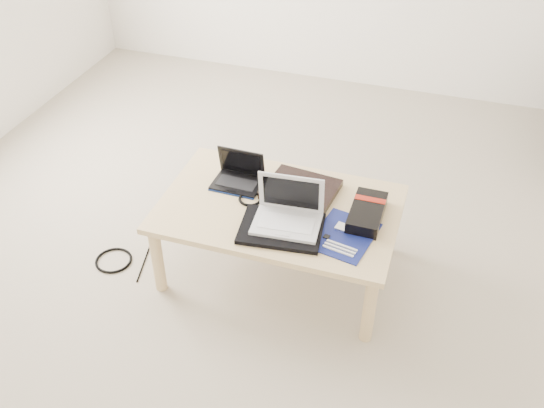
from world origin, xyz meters
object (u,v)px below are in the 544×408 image
(coffee_table, at_px, (279,214))
(netbook, at_px, (238,177))
(white_laptop, at_px, (288,213))
(gpu_box, at_px, (367,213))

(coffee_table, relative_size, netbook, 4.66)
(white_laptop, height_order, gpu_box, white_laptop)
(coffee_table, xyz_separation_m, gpu_box, (0.40, 0.04, 0.08))
(coffee_table, bearing_deg, white_laptop, -55.61)
(white_laptop, bearing_deg, netbook, 144.65)
(gpu_box, bearing_deg, coffee_table, -174.21)
(coffee_table, distance_m, netbook, 0.28)
(gpu_box, bearing_deg, netbook, 173.49)
(coffee_table, distance_m, white_laptop, 0.18)
(coffee_table, height_order, white_laptop, white_laptop)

